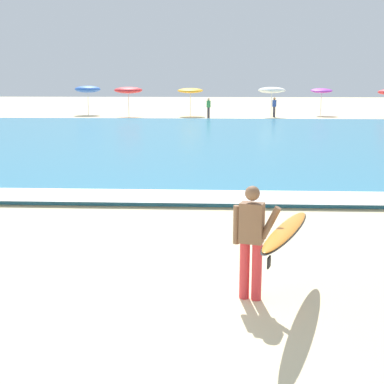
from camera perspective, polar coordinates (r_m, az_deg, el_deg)
ground_plane at (r=8.56m, az=-8.11°, el=-10.68°), size 160.00×160.00×0.00m
sea at (r=27.85m, az=-0.38°, el=5.36°), size 120.00×28.00×0.14m
surf_foam at (r=14.65m, az=-3.37°, el=-0.41°), size 120.00×1.62×0.01m
surfer_with_board at (r=8.04m, az=8.08°, el=-4.34°), size 1.36×2.95×1.73m
beach_umbrella_0 at (r=48.61m, az=-10.80°, el=10.45°), size 2.17×2.18×2.47m
beach_umbrella_1 at (r=45.45m, az=-6.64°, el=10.47°), size 2.28×2.28×2.42m
beach_umbrella_2 at (r=46.27m, az=-0.18°, el=10.50°), size 2.11×2.13×2.33m
beach_umbrella_3 at (r=44.89m, az=8.29°, el=10.43°), size 2.16×2.18×2.45m
beach_umbrella_4 at (r=48.08m, az=13.32°, el=10.21°), size 1.81×1.83×2.32m
beachgoer_near_row_left at (r=43.87m, az=1.73°, el=8.79°), size 0.32×0.20×1.58m
beachgoer_near_row_mid at (r=45.31m, az=8.55°, el=8.76°), size 0.32×0.20×1.58m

